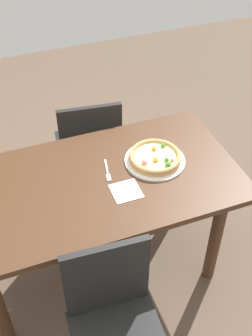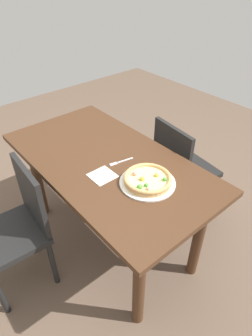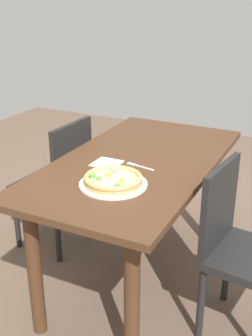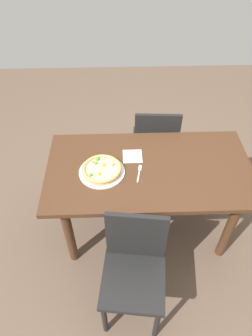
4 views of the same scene
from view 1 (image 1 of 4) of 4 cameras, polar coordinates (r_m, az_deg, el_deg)
ground_plane at (r=2.73m, az=-3.27°, el=-13.40°), size 6.00×6.00×0.00m
dining_table at (r=2.23m, az=-3.91°, el=-3.95°), size 1.47×0.78×0.76m
chair_near at (r=2.80m, az=-4.89°, el=2.70°), size 0.45×0.45×0.87m
chair_far at (r=2.00m, az=-1.49°, el=-19.98°), size 0.42×0.42×0.87m
plate at (r=2.25m, az=3.86°, el=1.00°), size 0.32×0.32×0.01m
pizza at (r=2.24m, az=3.90°, el=1.48°), size 0.27×0.27×0.05m
fork at (r=2.19m, az=-2.47°, el=-0.52°), size 0.05×0.17×0.00m
napkin at (r=2.09m, az=-0.00°, el=-3.09°), size 0.14×0.14×0.00m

